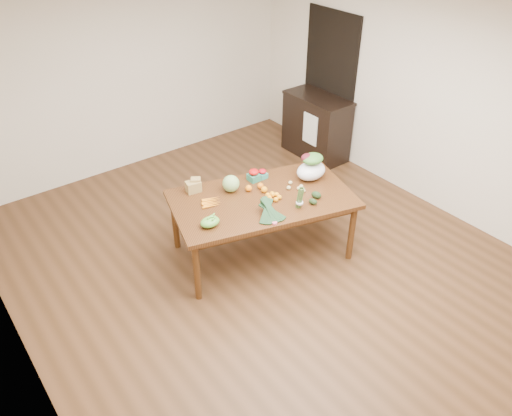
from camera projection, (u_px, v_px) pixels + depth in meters
floor at (263, 262)px, 5.62m from camera, size 6.00×6.00×0.00m
ceiling at (266, 11)px, 4.10m from camera, size 5.00×6.00×0.02m
room_walls at (264, 156)px, 4.86m from camera, size 5.02×6.02×2.70m
dining_table at (262, 226)px, 5.56m from camera, size 2.15×1.56×0.75m
doorway_dark at (329, 84)px, 7.33m from camera, size 0.02×1.00×2.10m
cabinet at (316, 126)px, 7.48m from camera, size 0.52×1.02×0.94m
dish_towel at (310, 129)px, 7.21m from camera, size 0.02×0.28×0.45m
paper_bag at (193, 186)px, 5.41m from camera, size 0.25×0.23×0.15m
cabbage at (231, 184)px, 5.41m from camera, size 0.19×0.19×0.19m
strawberry_basket_a at (254, 176)px, 5.61m from camera, size 0.15×0.15×0.11m
strawberry_basket_b at (262, 175)px, 5.66m from camera, size 0.12×0.12×0.09m
orange_a at (249, 188)px, 5.43m from camera, size 0.07×0.07×0.07m
orange_b at (260, 186)px, 5.48m from camera, size 0.07×0.07×0.07m
orange_c at (264, 190)px, 5.41m from camera, size 0.07×0.07×0.07m
mandarin_cluster at (273, 195)px, 5.30m from camera, size 0.22×0.22×0.08m
carrots at (211, 202)px, 5.25m from camera, size 0.26×0.24×0.03m
snap_pea_bag at (210, 222)px, 4.90m from camera, size 0.20×0.15×0.09m
kale_bunch at (271, 212)px, 4.98m from camera, size 0.42×0.47×0.16m
asparagus_bundle at (300, 198)px, 5.12m from camera, size 0.11×0.13×0.26m
potato_a at (289, 188)px, 5.47m from camera, size 0.05×0.05×0.04m
potato_b at (299, 188)px, 5.46m from camera, size 0.05×0.04×0.04m
potato_c at (301, 186)px, 5.50m from camera, size 0.05×0.04×0.04m
potato_d at (290, 183)px, 5.56m from camera, size 0.05×0.04×0.04m
potato_e at (304, 191)px, 5.42m from camera, size 0.05×0.04×0.04m
avocado_a at (313, 202)px, 5.22m from camera, size 0.09×0.11×0.06m
avocado_b at (316, 195)px, 5.32m from camera, size 0.11×0.13×0.08m
salad_bag at (311, 168)px, 5.60m from camera, size 0.42×0.36×0.28m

